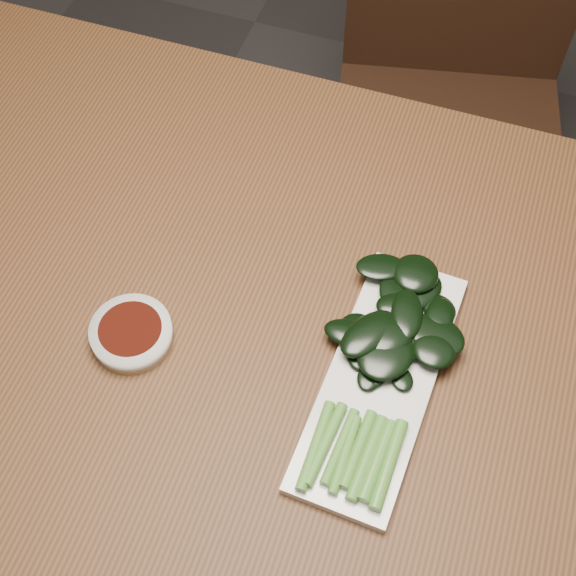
{
  "coord_description": "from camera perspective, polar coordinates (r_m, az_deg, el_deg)",
  "views": [
    {
      "loc": [
        0.17,
        -0.47,
        1.59
      ],
      "look_at": [
        -0.0,
        0.03,
        0.76
      ],
      "focal_mm": 50.0,
      "sensor_mm": 36.0,
      "label": 1
    }
  ],
  "objects": [
    {
      "name": "ground",
      "position": [
        1.67,
        -0.21,
        -14.9
      ],
      "size": [
        6.0,
        6.0,
        0.0
      ],
      "primitive_type": "plane",
      "color": "#2C2A2A",
      "rests_on": "ground"
    },
    {
      "name": "gai_lan",
      "position": [
        0.93,
        7.14,
        -4.2
      ],
      "size": [
        0.17,
        0.34,
        0.03
      ],
      "color": "#4D8A2F",
      "rests_on": "serving_plate"
    },
    {
      "name": "table",
      "position": [
        1.04,
        -0.32,
        -3.72
      ],
      "size": [
        1.4,
        0.8,
        0.75
      ],
      "color": "#4B2B15",
      "rests_on": "ground"
    },
    {
      "name": "serving_plate",
      "position": [
        0.93,
        6.57,
        -6.52
      ],
      "size": [
        0.13,
        0.33,
        0.01
      ],
      "rotation": [
        0.0,
        0.0,
        -0.05
      ],
      "color": "silver",
      "rests_on": "table"
    },
    {
      "name": "sauce_bowl",
      "position": [
        0.96,
        -11.07,
        -3.2
      ],
      "size": [
        0.1,
        0.1,
        0.03
      ],
      "color": "silver",
      "rests_on": "table"
    },
    {
      "name": "chair_far",
      "position": [
        1.61,
        11.55,
        13.26
      ],
      "size": [
        0.52,
        0.52,
        0.89
      ],
      "rotation": [
        0.0,
        0.0,
        0.22
      ],
      "color": "black",
      "rests_on": "ground"
    }
  ]
}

